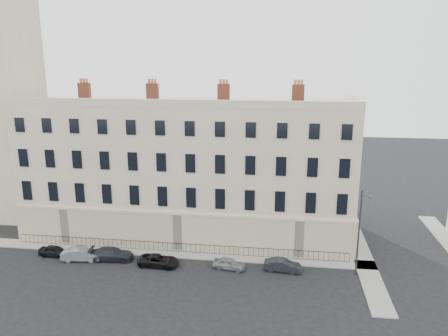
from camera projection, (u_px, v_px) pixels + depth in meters
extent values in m
plane|color=black|center=(227.00, 282.00, 39.54)|extent=(160.00, 160.00, 0.00)
cube|color=#C6B293|center=(189.00, 168.00, 50.06)|extent=(36.00, 12.00, 15.00)
cube|color=beige|center=(178.00, 233.00, 45.56)|extent=(36.10, 0.18, 4.00)
cube|color=beige|center=(348.00, 221.00, 48.94)|extent=(0.18, 12.10, 4.00)
cube|color=#C6B293|center=(175.00, 103.00, 42.52)|extent=(36.00, 0.35, 0.80)
cube|color=#C6B293|center=(354.00, 100.00, 45.72)|extent=(0.35, 12.00, 0.80)
cube|color=brown|center=(85.00, 92.00, 49.62)|extent=(1.30, 0.70, 2.00)
cube|color=brown|center=(153.00, 92.00, 48.53)|extent=(1.30, 0.70, 2.00)
cube|color=brown|center=(224.00, 93.00, 47.45)|extent=(1.30, 0.70, 2.00)
cube|color=brown|center=(298.00, 94.00, 46.36)|extent=(1.30, 0.70, 2.00)
cube|color=#C6B293|center=(1.00, 106.00, 53.65)|extent=(8.00, 8.00, 28.00)
cube|color=gray|center=(139.00, 251.00, 45.69)|extent=(48.00, 2.00, 0.12)
cube|color=gray|center=(361.00, 252.00, 45.45)|extent=(2.00, 24.00, 0.12)
cube|color=black|center=(177.00, 243.00, 45.29)|extent=(35.00, 0.04, 0.04)
cube|color=black|center=(177.00, 251.00, 45.51)|extent=(35.00, 0.04, 0.04)
imported|color=black|center=(55.00, 251.00, 44.58)|extent=(3.34, 1.48, 1.12)
imported|color=slate|center=(82.00, 254.00, 43.63)|extent=(4.06, 1.89, 1.29)
imported|color=#22232D|center=(112.00, 254.00, 43.71)|extent=(4.53, 2.25, 1.27)
imported|color=black|center=(159.00, 260.00, 42.47)|extent=(4.10, 2.02, 1.12)
imported|color=gray|center=(229.00, 264.00, 41.88)|extent=(3.32, 1.76, 1.08)
imported|color=black|center=(282.00, 265.00, 41.42)|extent=(3.65, 1.54, 1.17)
cylinder|color=#343439|center=(359.00, 233.00, 39.90)|extent=(0.17, 0.17, 8.27)
cylinder|color=#343439|center=(366.00, 193.00, 38.23)|extent=(0.60, 1.50, 0.10)
cube|color=#343439|center=(370.00, 197.00, 37.55)|extent=(0.34, 0.55, 0.12)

